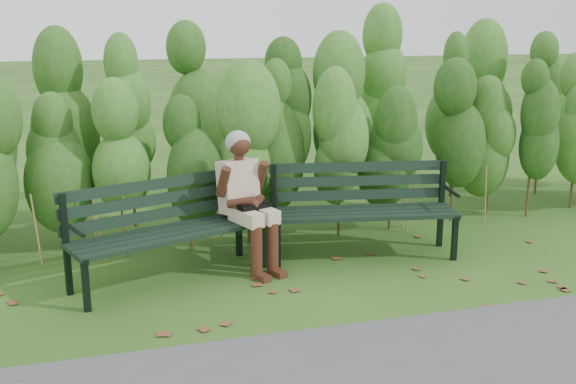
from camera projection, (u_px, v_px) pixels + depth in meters
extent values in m
plane|color=#244614|center=(299.00, 283.00, 5.98)|extent=(80.00, 80.00, 0.00)
cylinder|color=#47381E|center=(49.00, 219.00, 6.52)|extent=(0.03, 0.03, 0.80)
ellipsoid|color=#315A18|center=(43.00, 154.00, 6.36)|extent=(0.64, 0.64, 1.44)
cylinder|color=#47381E|center=(114.00, 214.00, 6.68)|extent=(0.03, 0.03, 0.80)
ellipsoid|color=#315A18|center=(110.00, 151.00, 6.53)|extent=(0.64, 0.64, 1.44)
cylinder|color=#47381E|center=(176.00, 210.00, 6.85)|extent=(0.03, 0.03, 0.80)
ellipsoid|color=#315A18|center=(173.00, 148.00, 6.69)|extent=(0.64, 0.64, 1.44)
cylinder|color=#47381E|center=(235.00, 205.00, 7.01)|extent=(0.03, 0.03, 0.80)
ellipsoid|color=#315A18|center=(233.00, 145.00, 6.86)|extent=(0.64, 0.64, 1.44)
cylinder|color=#47381E|center=(291.00, 201.00, 7.18)|extent=(0.03, 0.03, 0.80)
ellipsoid|color=#315A18|center=(291.00, 142.00, 7.02)|extent=(0.64, 0.64, 1.44)
cylinder|color=#47381E|center=(345.00, 197.00, 7.34)|extent=(0.03, 0.03, 0.80)
ellipsoid|color=#315A18|center=(346.00, 139.00, 7.18)|extent=(0.64, 0.64, 1.44)
cylinder|color=#47381E|center=(396.00, 193.00, 7.50)|extent=(0.03, 0.03, 0.80)
ellipsoid|color=#315A18|center=(398.00, 137.00, 7.35)|extent=(0.64, 0.64, 1.44)
cylinder|color=#47381E|center=(445.00, 190.00, 7.67)|extent=(0.03, 0.03, 0.80)
ellipsoid|color=#315A18|center=(449.00, 134.00, 7.51)|extent=(0.64, 0.64, 1.44)
cylinder|color=#47381E|center=(492.00, 186.00, 7.83)|extent=(0.03, 0.03, 0.80)
ellipsoid|color=#315A18|center=(497.00, 132.00, 7.68)|extent=(0.64, 0.64, 1.44)
cylinder|color=#47381E|center=(538.00, 183.00, 8.00)|extent=(0.03, 0.03, 0.80)
ellipsoid|color=#315A18|center=(543.00, 130.00, 7.84)|extent=(0.64, 0.64, 1.44)
cylinder|color=#47381E|center=(74.00, 180.00, 7.47)|extent=(0.04, 0.04, 1.10)
ellipsoid|color=#1D4819|center=(67.00, 101.00, 7.26)|extent=(0.70, 0.70, 1.98)
cylinder|color=#47381E|center=(144.00, 176.00, 7.68)|extent=(0.04, 0.04, 1.10)
ellipsoid|color=#1D4819|center=(140.00, 99.00, 7.47)|extent=(0.70, 0.70, 1.98)
cylinder|color=#47381E|center=(211.00, 172.00, 7.89)|extent=(0.04, 0.04, 1.10)
ellipsoid|color=#1D4819|center=(208.00, 97.00, 7.67)|extent=(0.70, 0.70, 1.98)
cylinder|color=#47381E|center=(274.00, 168.00, 8.09)|extent=(0.04, 0.04, 1.10)
ellipsoid|color=#1D4819|center=(273.00, 95.00, 7.88)|extent=(0.70, 0.70, 1.98)
cylinder|color=#47381E|center=(334.00, 165.00, 8.30)|extent=(0.04, 0.04, 1.10)
ellipsoid|color=#1D4819|center=(335.00, 93.00, 8.08)|extent=(0.70, 0.70, 1.98)
cylinder|color=#47381E|center=(391.00, 161.00, 8.50)|extent=(0.04, 0.04, 1.10)
ellipsoid|color=#1D4819|center=(394.00, 91.00, 8.29)|extent=(0.70, 0.70, 1.98)
cylinder|color=#47381E|center=(446.00, 158.00, 8.71)|extent=(0.04, 0.04, 1.10)
ellipsoid|color=#1D4819|center=(450.00, 90.00, 8.50)|extent=(0.70, 0.70, 1.98)
cylinder|color=#47381E|center=(498.00, 155.00, 8.92)|extent=(0.04, 0.04, 1.10)
ellipsoid|color=#1D4819|center=(503.00, 88.00, 8.70)|extent=(0.70, 0.70, 1.98)
cylinder|color=#47381E|center=(547.00, 152.00, 9.12)|extent=(0.04, 0.04, 1.10)
ellipsoid|color=#1D4819|center=(553.00, 87.00, 8.91)|extent=(0.70, 0.70, 1.98)
cube|color=brown|center=(160.00, 289.00, 5.84)|extent=(0.08, 0.10, 0.01)
cube|color=brown|center=(423.00, 260.00, 6.54)|extent=(0.11, 0.09, 0.01)
cube|color=brown|center=(473.00, 232.00, 7.42)|extent=(0.10, 0.08, 0.01)
cube|color=brown|center=(521.00, 234.00, 7.36)|extent=(0.09, 0.07, 0.01)
cube|color=brown|center=(516.00, 282.00, 5.98)|extent=(0.11, 0.11, 0.01)
cube|color=brown|center=(338.00, 252.00, 6.78)|extent=(0.11, 0.11, 0.01)
cube|color=brown|center=(265.00, 349.00, 4.75)|extent=(0.10, 0.11, 0.01)
cube|color=brown|center=(468.00, 318.00, 5.25)|extent=(0.11, 0.10, 0.01)
cube|color=brown|center=(218.00, 308.00, 5.44)|extent=(0.11, 0.10, 0.01)
cube|color=brown|center=(132.00, 316.00, 5.30)|extent=(0.11, 0.10, 0.01)
cube|color=brown|center=(517.00, 311.00, 5.39)|extent=(0.11, 0.11, 0.01)
cube|color=brown|center=(432.00, 288.00, 5.86)|extent=(0.08, 0.10, 0.01)
cube|color=brown|center=(452.00, 259.00, 6.59)|extent=(0.10, 0.08, 0.01)
cube|color=brown|center=(81.00, 371.00, 4.45)|extent=(0.11, 0.11, 0.01)
cube|color=brown|center=(209.00, 255.00, 6.70)|extent=(0.11, 0.10, 0.01)
cube|color=brown|center=(176.00, 271.00, 6.27)|extent=(0.10, 0.11, 0.01)
cube|color=brown|center=(128.00, 289.00, 5.83)|extent=(0.11, 0.11, 0.01)
cube|color=brown|center=(413.00, 323.00, 5.17)|extent=(0.09, 0.10, 0.01)
cube|color=brown|center=(196.00, 344.00, 4.83)|extent=(0.11, 0.10, 0.01)
cube|color=brown|center=(112.00, 361.00, 4.59)|extent=(0.10, 0.08, 0.01)
cube|color=brown|center=(560.00, 248.00, 6.90)|extent=(0.11, 0.11, 0.01)
cube|color=brown|center=(126.00, 281.00, 6.01)|extent=(0.08, 0.09, 0.01)
cube|color=brown|center=(67.00, 327.00, 5.09)|extent=(0.11, 0.11, 0.01)
cube|color=brown|center=(430.00, 246.00, 6.95)|extent=(0.11, 0.11, 0.01)
cube|color=brown|center=(409.00, 303.00, 5.54)|extent=(0.11, 0.11, 0.01)
cube|color=brown|center=(322.00, 295.00, 5.71)|extent=(0.11, 0.11, 0.01)
cube|color=brown|center=(61.00, 332.00, 5.01)|extent=(0.08, 0.10, 0.01)
cube|color=brown|center=(291.00, 296.00, 5.68)|extent=(0.11, 0.11, 0.01)
cube|color=black|center=(180.00, 239.00, 5.78)|extent=(1.70, 0.71, 0.04)
cube|color=black|center=(174.00, 235.00, 5.87)|extent=(1.70, 0.71, 0.04)
cube|color=black|center=(167.00, 232.00, 5.97)|extent=(1.70, 0.71, 0.04)
cube|color=black|center=(161.00, 229.00, 6.07)|extent=(1.70, 0.71, 0.04)
cube|color=black|center=(156.00, 215.00, 6.11)|extent=(1.69, 0.66, 0.10)
cube|color=black|center=(155.00, 200.00, 6.09)|extent=(1.69, 0.66, 0.10)
cube|color=black|center=(153.00, 185.00, 6.07)|extent=(1.69, 0.66, 0.10)
cube|color=black|center=(86.00, 285.00, 5.34)|extent=(0.06, 0.06, 0.44)
cube|color=black|center=(66.00, 245.00, 5.62)|extent=(0.06, 0.06, 0.89)
cube|color=black|center=(75.00, 254.00, 5.44)|extent=(0.21, 0.48, 0.04)
cylinder|color=black|center=(75.00, 230.00, 5.35)|extent=(0.16, 0.36, 0.04)
cube|color=black|center=(263.00, 245.00, 6.31)|extent=(0.06, 0.06, 0.44)
cube|color=black|center=(239.00, 212.00, 6.58)|extent=(0.06, 0.06, 0.89)
cube|color=black|center=(251.00, 220.00, 6.41)|extent=(0.21, 0.48, 0.04)
cylinder|color=black|center=(254.00, 199.00, 6.32)|extent=(0.16, 0.36, 0.04)
cube|color=black|center=(368.00, 218.00, 6.38)|extent=(1.79, 0.41, 0.04)
cube|color=black|center=(365.00, 214.00, 6.50)|extent=(1.79, 0.41, 0.04)
cube|color=black|center=(362.00, 211.00, 6.62)|extent=(1.79, 0.41, 0.04)
cube|color=black|center=(360.00, 207.00, 6.74)|extent=(1.79, 0.41, 0.04)
cube|color=black|center=(358.00, 195.00, 6.80)|extent=(1.78, 0.36, 0.11)
cube|color=black|center=(358.00, 181.00, 6.78)|extent=(1.78, 0.36, 0.11)
cube|color=black|center=(358.00, 167.00, 6.76)|extent=(1.78, 0.36, 0.11)
cube|color=black|center=(278.00, 244.00, 6.33)|extent=(0.06, 0.06, 0.45)
cube|color=black|center=(274.00, 209.00, 6.69)|extent=(0.06, 0.06, 0.90)
cube|color=black|center=(276.00, 217.00, 6.47)|extent=(0.13, 0.50, 0.04)
cylinder|color=black|center=(276.00, 196.00, 6.37)|extent=(0.10, 0.38, 0.04)
cube|color=black|center=(455.00, 238.00, 6.51)|extent=(0.06, 0.06, 0.45)
cube|color=black|center=(441.00, 204.00, 6.87)|extent=(0.06, 0.06, 0.90)
cube|color=black|center=(449.00, 212.00, 6.66)|extent=(0.13, 0.50, 0.04)
cylinder|color=black|center=(452.00, 192.00, 6.55)|extent=(0.10, 0.38, 0.04)
cube|color=beige|center=(246.00, 217.00, 6.11)|extent=(0.27, 0.44, 0.13)
cube|color=beige|center=(262.00, 214.00, 6.22)|extent=(0.27, 0.44, 0.13)
cylinder|color=#432215|center=(256.00, 252.00, 6.05)|extent=(0.14, 0.14, 0.48)
cylinder|color=#432215|center=(273.00, 248.00, 6.16)|extent=(0.14, 0.14, 0.48)
cube|color=#432215|center=(262.00, 277.00, 6.04)|extent=(0.15, 0.22, 0.06)
cube|color=#432215|center=(278.00, 273.00, 6.14)|extent=(0.15, 0.22, 0.06)
cube|color=beige|center=(238.00, 186.00, 6.32)|extent=(0.42, 0.35, 0.51)
cylinder|color=#432215|center=(239.00, 158.00, 6.24)|extent=(0.09, 0.09, 0.10)
sphere|color=#432215|center=(239.00, 145.00, 6.20)|extent=(0.21, 0.21, 0.21)
ellipsoid|color=gray|center=(238.00, 142.00, 6.21)|extent=(0.24, 0.23, 0.21)
cylinder|color=#432215|center=(223.00, 182.00, 6.12)|extent=(0.15, 0.22, 0.30)
cylinder|color=#432215|center=(261.00, 176.00, 6.35)|extent=(0.15, 0.22, 0.30)
cylinder|color=#432215|center=(241.00, 202.00, 6.12)|extent=(0.27, 0.21, 0.13)
cylinder|color=#432215|center=(260.00, 199.00, 6.24)|extent=(0.16, 0.28, 0.13)
sphere|color=#432215|center=(254.00, 204.00, 6.14)|extent=(0.11, 0.11, 0.11)
cube|color=black|center=(254.00, 211.00, 6.16)|extent=(0.32, 0.21, 0.16)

